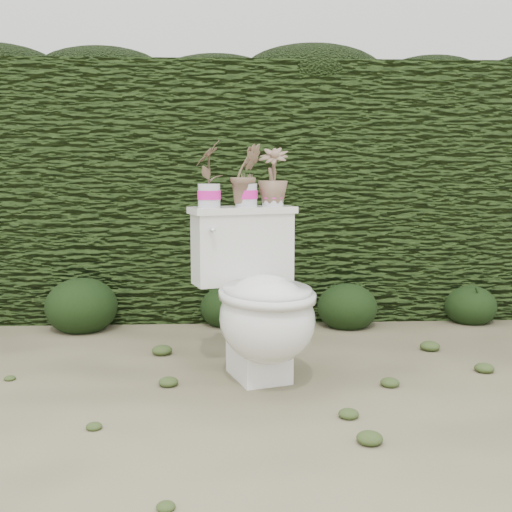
{
  "coord_description": "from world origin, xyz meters",
  "views": [
    {
      "loc": [
        0.08,
        -2.79,
        0.96
      ],
      "look_at": [
        0.23,
        0.18,
        0.55
      ],
      "focal_mm": 45.0,
      "sensor_mm": 36.0,
      "label": 1
    }
  ],
  "objects_px": {
    "potted_plant_left": "(209,176)",
    "potted_plant_center": "(246,177)",
    "potted_plant_right": "(273,178)",
    "toilet": "(260,303)"
  },
  "relations": [
    {
      "from": "potted_plant_left",
      "to": "potted_plant_center",
      "type": "relative_size",
      "value": 1.05
    },
    {
      "from": "potted_plant_right",
      "to": "potted_plant_center",
      "type": "bearing_deg",
      "value": -148.15
    },
    {
      "from": "potted_plant_left",
      "to": "toilet",
      "type": "bearing_deg",
      "value": 65.93
    },
    {
      "from": "potted_plant_left",
      "to": "potted_plant_center",
      "type": "distance_m",
      "value": 0.18
    },
    {
      "from": "potted_plant_center",
      "to": "potted_plant_right",
      "type": "xyz_separation_m",
      "value": [
        0.13,
        0.04,
        -0.01
      ]
    },
    {
      "from": "potted_plant_left",
      "to": "potted_plant_center",
      "type": "xyz_separation_m",
      "value": [
        0.18,
        0.06,
        -0.01
      ]
    },
    {
      "from": "potted_plant_right",
      "to": "toilet",
      "type": "bearing_deg",
      "value": -91.16
    },
    {
      "from": "toilet",
      "to": "potted_plant_right",
      "type": "bearing_deg",
      "value": 57.0
    },
    {
      "from": "potted_plant_center",
      "to": "potted_plant_right",
      "type": "relative_size",
      "value": 1.06
    },
    {
      "from": "potted_plant_center",
      "to": "potted_plant_right",
      "type": "distance_m",
      "value": 0.14
    }
  ]
}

